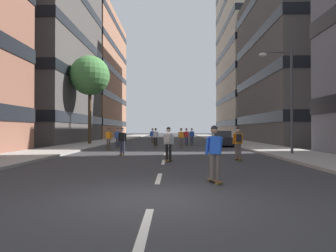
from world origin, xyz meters
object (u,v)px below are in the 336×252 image
Objects in this scene: skater_9 at (122,140)px; skater_0 at (168,142)px; streetlamp_right at (286,90)px; skater_2 at (153,135)px; skater_7 at (192,135)px; parked_car_near at (221,139)px; skater_6 at (156,136)px; skater_4 at (118,136)px; skater_3 at (238,141)px; street_tree_near at (90,76)px; skater_5 at (214,151)px; skater_1 at (181,137)px; skater_8 at (109,137)px; skater_10 at (186,136)px.

skater_0 is at bearing -51.53° from skater_9.
streetlamp_right is 3.65× the size of skater_0.
skater_2 is 1.00× the size of skater_7.
skater_0 is 1.00× the size of skater_7.
skater_6 reaches higher than parked_car_near.
skater_3 is at bearing -52.51° from skater_4.
skater_7 is (10.95, 1.07, -6.40)m from street_tree_near.
skater_0 is at bearing -153.96° from streetlamp_right.
skater_4 is (-2.68, -7.08, 0.03)m from skater_2.
parked_car_near is 12.95m from skater_9.
skater_2 reaches higher than parked_car_near.
skater_5 is (10.15, -22.53, -6.40)m from street_tree_near.
skater_7 is (4.40, -1.32, 0.00)m from skater_2.
street_tree_near is 5.28× the size of skater_7.
skater_1 and skater_5 have the same top height.
skater_6 is at bearing -171.82° from parked_car_near.
streetlamp_right is 3.65× the size of skater_1.
streetlamp_right reaches higher than skater_4.
skater_4 is (-12.14, 8.11, -3.12)m from streetlamp_right.
skater_9 is (-10.40, 0.19, -3.15)m from streetlamp_right.
street_tree_near is at bearing 156.09° from skater_1.
skater_4 and skater_5 have the same top height.
skater_8 is (-12.51, 5.88, -3.15)m from streetlamp_right.
skater_6 is at bearing 132.86° from streetlamp_right.
skater_4 is (-5.76, -0.42, 0.03)m from skater_1.
skater_4 is at bearing 127.49° from skater_3.
skater_0 is 3.78m from skater_3.
skater_9 is at bearing -128.05° from parked_car_near.
skater_4 and skater_8 have the same top height.
skater_10 is (0.62, 2.88, 0.00)m from skater_1.
skater_7 is (-2.65, 3.49, 0.29)m from parked_car_near.
skater_9 is at bearing -99.89° from skater_6.
skater_5 and skater_9 have the same top height.
skater_2 is at bearing 107.76° from skater_3.
streetlamp_right reaches higher than skater_0.
skater_6 is 5.76m from skater_7.
parked_car_near is at bearing 80.27° from skater_5.
parked_car_near is 2.47× the size of skater_1.
skater_1 and skater_4 have the same top height.
skater_5 is 1.00× the size of skater_7.
street_tree_near is at bearing 129.58° from skater_4.
skater_7 is at bearing 82.45° from skater_0.
skater_1 is 9.26m from skater_9.
skater_3 is (3.73, 0.66, 0.00)m from skater_0.
skater_6 is 1.00× the size of skater_10.
skater_0 and skater_2 have the same top height.
skater_1 is at bearing -23.91° from street_tree_near.
skater_9 is at bearing -111.28° from skater_7.
skater_1 is 1.00× the size of skater_2.
skater_4 and skater_7 have the same top height.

